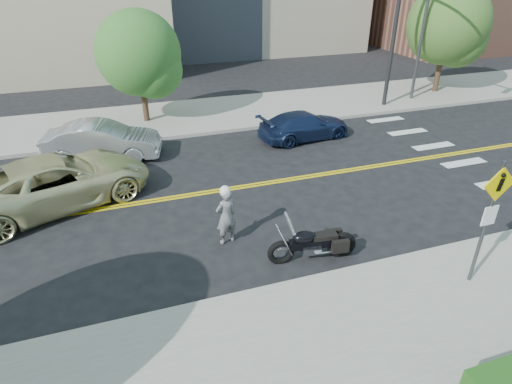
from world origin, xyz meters
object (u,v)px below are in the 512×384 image
object	(u,v)px
parked_car_silver	(102,141)
parked_car_blue	(305,126)
suv	(57,181)
motorcyclist	(226,215)
motorcycle	(314,236)
pedestrian_sign	(490,213)

from	to	relation	value
parked_car_silver	parked_car_blue	size ratio (longest dim) A/B	1.07
suv	parked_car_silver	distance (m)	3.43
motorcyclist	suv	xyz separation A→B (m)	(-4.30, 3.61, -0.07)
motorcycle	motorcyclist	bearing A→B (deg)	150.15
motorcycle	parked_car_blue	size ratio (longest dim) A/B	0.56
motorcyclist	parked_car_blue	world-z (taller)	motorcyclist
motorcyclist	motorcycle	xyz separation A→B (m)	(1.84, -1.39, -0.17)
motorcycle	parked_car_silver	xyz separation A→B (m)	(-4.80, 8.16, 0.02)
suv	motorcycle	bearing A→B (deg)	-149.84
pedestrian_sign	motorcycle	size ratio (longest dim) A/B	1.36
pedestrian_sign	parked_car_blue	bearing A→B (deg)	88.94
pedestrian_sign	motorcyclist	world-z (taller)	pedestrian_sign
motorcycle	suv	bearing A→B (deg)	148.00
motorcycle	parked_car_silver	bearing A→B (deg)	127.60
pedestrian_sign	motorcyclist	xyz separation A→B (m)	(-4.86, 3.45, -1.12)
suv	parked_car_silver	world-z (taller)	suv
motorcyclist	suv	bearing A→B (deg)	-55.16
suv	motorcyclist	bearing A→B (deg)	-150.72
pedestrian_sign	parked_car_blue	world-z (taller)	pedestrian_sign
pedestrian_sign	suv	world-z (taller)	pedestrian_sign
motorcycle	suv	xyz separation A→B (m)	(-6.14, 5.00, 0.10)
parked_car_silver	parked_car_blue	bearing A→B (deg)	-81.17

